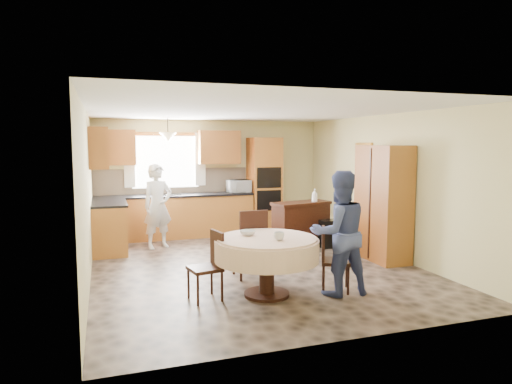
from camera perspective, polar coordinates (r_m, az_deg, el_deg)
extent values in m
cube|color=#725C4F|center=(7.54, -0.36, -9.20)|extent=(5.00, 6.00, 0.01)
cube|color=white|center=(7.29, -0.37, 10.12)|extent=(5.00, 6.00, 0.01)
cube|color=#D1C786|center=(10.19, -5.65, 1.88)|extent=(5.00, 0.02, 2.50)
cube|color=#D1C786|center=(4.58, 11.47, -3.25)|extent=(5.00, 0.02, 2.50)
cube|color=#D1C786|center=(6.95, -20.34, -0.38)|extent=(0.02, 6.00, 2.50)
cube|color=#D1C786|center=(8.43, 16.00, 0.82)|extent=(0.02, 6.00, 2.50)
cube|color=white|center=(9.98, -11.26, 3.72)|extent=(1.40, 0.03, 1.10)
cube|color=white|center=(9.86, -15.56, 3.88)|extent=(0.22, 0.02, 1.15)
cube|color=white|center=(10.05, -6.98, 4.09)|extent=(0.22, 0.02, 1.15)
cube|color=#BF7C32|center=(9.83, -10.04, -3.08)|extent=(3.30, 0.60, 0.88)
cube|color=black|center=(9.77, -10.09, -0.42)|extent=(3.30, 0.64, 0.04)
cube|color=#BF7C32|center=(8.84, -17.87, -4.30)|extent=(0.60, 1.20, 0.88)
cube|color=black|center=(8.78, -17.96, -1.34)|extent=(0.64, 1.20, 0.04)
cube|color=#C8AB8D|center=(10.03, -10.37, 1.35)|extent=(3.30, 0.02, 0.55)
cube|color=#A9662A|center=(9.75, -17.35, 5.34)|extent=(0.85, 0.33, 0.72)
cube|color=#A9662A|center=(10.04, -4.64, 5.60)|extent=(0.90, 0.33, 0.72)
cube|color=#A9662A|center=(8.71, -19.07, 5.23)|extent=(0.33, 1.20, 0.72)
cube|color=#BF7C32|center=(10.23, 1.04, 0.86)|extent=(0.66, 0.62, 2.12)
cube|color=black|center=(9.92, 1.66, 1.80)|extent=(0.56, 0.01, 0.45)
cube|color=black|center=(9.97, 1.65, -1.07)|extent=(0.56, 0.01, 0.45)
cone|color=beige|center=(9.50, -10.95, 6.76)|extent=(0.36, 0.36, 0.18)
cube|color=#33170E|center=(8.89, 5.65, -4.20)|extent=(1.22, 0.71, 0.82)
cube|color=black|center=(8.91, 9.18, -5.15)|extent=(0.40, 0.29, 0.53)
cube|color=#BF7C32|center=(8.04, 15.58, -1.36)|extent=(0.51, 1.02, 1.96)
cylinder|color=#33170E|center=(6.03, 1.35, -9.60)|extent=(0.20, 0.20, 0.71)
cylinder|color=#33170E|center=(6.13, 1.34, -12.61)|extent=(0.60, 0.60, 0.04)
cylinder|color=beige|center=(5.94, 1.36, -5.94)|extent=(1.30, 1.30, 0.05)
cylinder|color=beige|center=(5.97, 1.35, -7.25)|extent=(1.36, 1.36, 0.28)
cube|color=#33170E|center=(5.89, -6.41, -9.51)|extent=(0.44, 0.44, 0.05)
cube|color=#33170E|center=(5.90, -4.89, -7.03)|extent=(0.10, 0.36, 0.45)
cylinder|color=#33170E|center=(5.77, -7.65, -12.06)|extent=(0.03, 0.03, 0.39)
cylinder|color=#33170E|center=(5.83, -4.45, -11.81)|extent=(0.03, 0.03, 0.39)
cylinder|color=#33170E|center=(6.07, -8.24, -11.14)|extent=(0.03, 0.03, 0.39)
cylinder|color=#33170E|center=(6.13, -5.20, -10.92)|extent=(0.03, 0.03, 0.39)
cube|color=#33170E|center=(6.84, -0.82, -6.67)|extent=(0.45, 0.45, 0.05)
cube|color=#33170E|center=(6.59, -0.28, -4.61)|extent=(0.42, 0.04, 0.53)
cylinder|color=#33170E|center=(6.67, -1.89, -9.21)|extent=(0.04, 0.04, 0.46)
cylinder|color=#33170E|center=(6.78, 1.23, -8.94)|extent=(0.04, 0.04, 0.46)
cylinder|color=#33170E|center=(7.02, -2.80, -8.43)|extent=(0.04, 0.04, 0.46)
cylinder|color=#33170E|center=(7.13, 0.18, -8.20)|extent=(0.04, 0.04, 0.46)
cube|color=#33170E|center=(6.31, 9.92, -8.56)|extent=(0.50, 0.50, 0.04)
cube|color=#33170E|center=(6.25, 8.40, -6.41)|extent=(0.19, 0.34, 0.45)
cylinder|color=#33170E|center=(6.16, 9.27, -10.94)|extent=(0.03, 0.03, 0.38)
cylinder|color=#33170E|center=(6.31, 11.89, -10.58)|extent=(0.03, 0.03, 0.38)
cylinder|color=#33170E|center=(6.43, 7.91, -10.18)|extent=(0.03, 0.03, 0.38)
cylinder|color=#33170E|center=(6.57, 10.45, -9.86)|extent=(0.03, 0.03, 0.38)
cube|color=#C68B3A|center=(8.99, 13.30, 4.58)|extent=(0.05, 0.54, 0.45)
cube|color=silver|center=(8.98, 13.14, 4.58)|extent=(0.01, 0.45, 0.35)
imported|color=silver|center=(10.01, -2.16, 0.72)|extent=(0.51, 0.36, 0.27)
imported|color=silver|center=(8.85, -12.18, -1.75)|extent=(0.68, 0.56, 1.61)
imported|color=#3C4883|center=(6.08, 10.36, -5.07)|extent=(0.82, 0.65, 1.64)
imported|color=#B2B2B2|center=(8.69, 3.72, -1.52)|extent=(0.20, 0.20, 0.05)
imported|color=silver|center=(8.92, 7.34, -0.55)|extent=(0.12, 0.12, 0.30)
imported|color=#B2B2B2|center=(5.76, 2.89, -5.54)|extent=(0.14, 0.14, 0.10)
imported|color=#B2B2B2|center=(6.07, -1.06, -5.12)|extent=(0.25, 0.25, 0.07)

